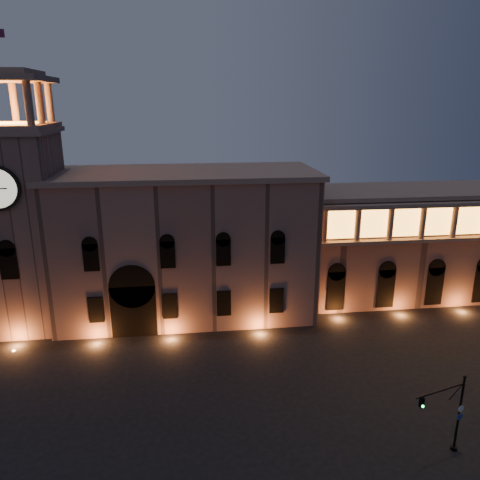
{
  "coord_description": "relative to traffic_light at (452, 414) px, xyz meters",
  "views": [
    {
      "loc": [
        -2.04,
        -32.15,
        25.46
      ],
      "look_at": [
        3.83,
        16.0,
        10.85
      ],
      "focal_mm": 35.0,
      "sensor_mm": 36.0,
      "label": 1
    }
  ],
  "objects": [
    {
      "name": "ground",
      "position": [
        -16.84,
        5.21,
        -3.38
      ],
      "size": [
        160.0,
        160.0,
        0.0
      ],
      "primitive_type": "plane",
      "color": "black",
      "rests_on": "ground"
    },
    {
      "name": "government_building",
      "position": [
        -18.92,
        27.14,
        5.39
      ],
      "size": [
        30.8,
        12.8,
        17.6
      ],
      "color": "#7D5B52",
      "rests_on": "ground"
    },
    {
      "name": "clock_tower",
      "position": [
        -37.34,
        26.19,
        9.12
      ],
      "size": [
        9.8,
        9.8,
        32.4
      ],
      "color": "#7D5B52",
      "rests_on": "ground"
    },
    {
      "name": "colonnade_wing",
      "position": [
        15.16,
        29.13,
        3.96
      ],
      "size": [
        40.6,
        11.5,
        14.5
      ],
      "color": "brown",
      "rests_on": "ground"
    },
    {
      "name": "traffic_light",
      "position": [
        0.0,
        0.0,
        0.0
      ],
      "size": [
        4.52,
        1.56,
        6.43
      ],
      "rotation": [
        0.0,
        0.0,
        0.29
      ],
      "color": "black",
      "rests_on": "ground"
    }
  ]
}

